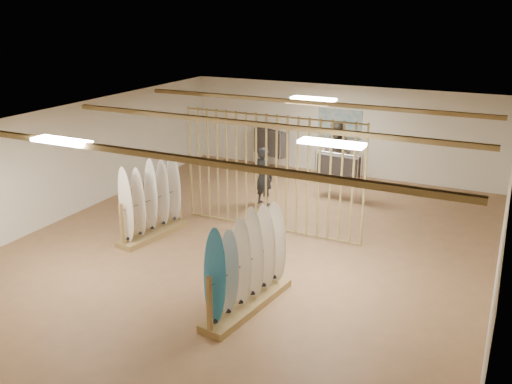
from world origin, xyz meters
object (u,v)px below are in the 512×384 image
at_px(rack_left, 152,212).
at_px(rack_right, 248,277).
at_px(clothing_rack_a, 270,142).
at_px(clothing_rack_b, 338,169).
at_px(shopper_a, 263,172).
at_px(shopper_b, 337,149).

relative_size(rack_left, rack_right, 0.85).
height_order(clothing_rack_a, clothing_rack_b, clothing_rack_a).
relative_size(rack_left, clothing_rack_b, 1.46).
relative_size(clothing_rack_a, shopper_a, 0.79).
distance_m(rack_right, clothing_rack_a, 8.55).
bearing_deg(clothing_rack_a, rack_right, -43.81).
distance_m(rack_left, clothing_rack_b, 5.34).
xyz_separation_m(rack_right, shopper_a, (-2.01, 4.93, 0.28)).
bearing_deg(shopper_a, clothing_rack_b, -122.93).
bearing_deg(shopper_b, rack_left, -103.70).
distance_m(rack_right, shopper_a, 5.34).
xyz_separation_m(clothing_rack_a, shopper_a, (1.16, -3.00, -0.03)).
height_order(clothing_rack_a, shopper_b, shopper_b).
height_order(rack_left, clothing_rack_b, rack_left).
bearing_deg(clothing_rack_a, rack_left, -67.70).
bearing_deg(clothing_rack_b, rack_right, -80.64).
height_order(rack_right, shopper_a, rack_right).
distance_m(clothing_rack_a, shopper_b, 2.36).
xyz_separation_m(clothing_rack_b, shopper_a, (-1.65, -1.32, 0.03)).
height_order(rack_right, clothing_rack_b, rack_right).
distance_m(clothing_rack_a, clothing_rack_b, 3.28).
bearing_deg(clothing_rack_b, shopper_a, -135.40).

